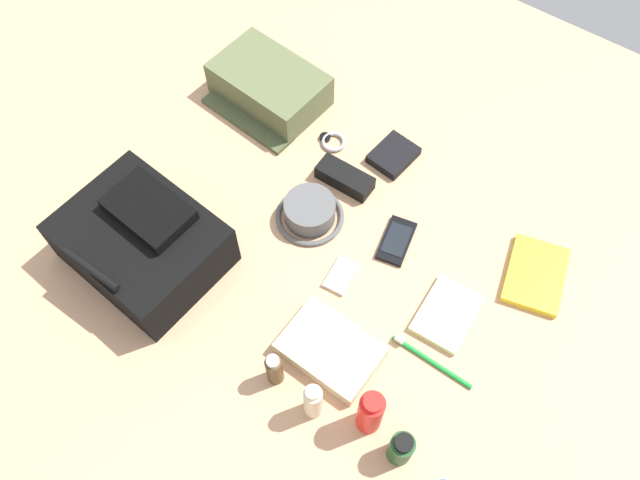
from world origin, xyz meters
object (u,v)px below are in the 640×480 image
(toothbrush, at_px, (427,359))
(lotion_bottle, at_px, (313,401))
(media_player, at_px, (341,275))
(folded_towel, at_px, (330,349))
(wallet, at_px, (394,155))
(shampoo_bottle, at_px, (401,448))
(sunglasses_case, at_px, (345,178))
(notepad, at_px, (447,314))
(bucket_hat, at_px, (310,212))
(paperback_novel, at_px, (535,275))
(sunscreen_spray, at_px, (370,412))
(wristwatch, at_px, (332,141))
(toiletry_pouch, at_px, (269,86))
(cell_phone, at_px, (396,241))
(backpack, at_px, (143,242))
(cologne_bottle, at_px, (274,369))

(toothbrush, bearing_deg, lotion_bottle, 58.96)
(media_player, distance_m, folded_towel, 0.18)
(wallet, xyz_separation_m, folded_towel, (-0.16, 0.50, 0.01))
(shampoo_bottle, bearing_deg, lotion_bottle, 7.97)
(sunglasses_case, bearing_deg, lotion_bottle, 116.31)
(wallet, height_order, notepad, wallet)
(bucket_hat, height_order, paperback_novel, bucket_hat)
(media_player, bearing_deg, sunscreen_spray, 133.93)
(toothbrush, height_order, sunglasses_case, sunglasses_case)
(wallet, bearing_deg, bucket_hat, 81.28)
(toothbrush, bearing_deg, sunscreen_spray, 80.26)
(shampoo_bottle, xyz_separation_m, wristwatch, (0.54, -0.55, -0.04))
(toiletry_pouch, distance_m, cell_phone, 0.53)
(shampoo_bottle, height_order, folded_towel, shampoo_bottle)
(toiletry_pouch, distance_m, bucket_hat, 0.38)
(toiletry_pouch, distance_m, notepad, 0.74)
(lotion_bottle, xyz_separation_m, wristwatch, (0.35, -0.57, -0.06))
(backpack, distance_m, shampoo_bottle, 0.69)
(sunscreen_spray, height_order, toothbrush, sunscreen_spray)
(paperback_novel, relative_size, cell_phone, 1.53)
(cell_phone, bearing_deg, wallet, -56.29)
(paperback_novel, relative_size, folded_towel, 0.99)
(shampoo_bottle, distance_m, cologne_bottle, 0.29)
(lotion_bottle, bearing_deg, shampoo_bottle, -172.03)
(toiletry_pouch, height_order, toothbrush, toiletry_pouch)
(toiletry_pouch, relative_size, notepad, 1.98)
(notepad, relative_size, sunglasses_case, 1.07)
(backpack, xyz_separation_m, notepad, (-0.62, -0.26, -0.06))
(media_player, relative_size, wallet, 0.81)
(wallet, bearing_deg, shampoo_bottle, 128.92)
(paperback_novel, bearing_deg, media_player, 35.31)
(sunscreen_spray, distance_m, lotion_bottle, 0.11)
(backpack, bearing_deg, toiletry_pouch, -83.10)
(shampoo_bottle, bearing_deg, toiletry_pouch, -37.21)
(backpack, xyz_separation_m, lotion_bottle, (-0.51, 0.07, -0.01))
(media_player, relative_size, sunglasses_case, 0.64)
(shampoo_bottle, xyz_separation_m, lotion_bottle, (0.18, 0.03, 0.01))
(sunscreen_spray, distance_m, cologne_bottle, 0.21)
(backpack, bearing_deg, sunscreen_spray, 177.71)
(wallet, distance_m, folded_towel, 0.53)
(bucket_hat, height_order, shampoo_bottle, shampoo_bottle)
(lotion_bottle, xyz_separation_m, wallet, (0.20, -0.62, -0.05))
(shampoo_bottle, xyz_separation_m, cologne_bottle, (0.29, 0.02, 0.00))
(sunscreen_spray, relative_size, folded_towel, 0.75)
(cell_phone, xyz_separation_m, toothbrush, (-0.20, 0.20, -0.00))
(notepad, bearing_deg, folded_towel, 50.41)
(shampoo_bottle, relative_size, toothbrush, 0.55)
(notepad, height_order, sunglasses_case, sunglasses_case)
(toiletry_pouch, relative_size, media_player, 3.31)
(bucket_hat, bearing_deg, cell_phone, -162.94)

